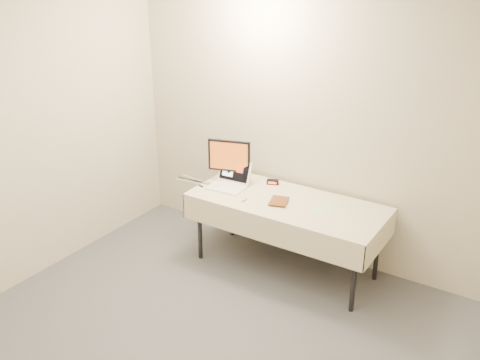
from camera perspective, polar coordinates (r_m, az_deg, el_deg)
The scene contains 9 objects.
back_wall at distance 5.23m, azimuth 7.62°, elevation 5.65°, with size 4.00×0.10×2.70m, color beige.
table at distance 5.09m, azimuth 5.01°, elevation -2.88°, with size 1.86×0.81×0.74m.
laptop at distance 5.35m, azimuth -1.09°, elevation -0.07°, with size 0.38×0.37×0.24m.
monitor at distance 5.37m, azimuth -1.16°, elevation 2.36°, with size 0.42×0.19×0.45m.
book at distance 5.00m, azimuth 3.28°, elevation -1.16°, with size 0.16×0.02×0.22m, color #934D1A.
alarm_clock at distance 5.41m, azimuth 3.50°, elevation -0.21°, with size 0.13×0.09×0.05m.
clicker at distance 5.05m, azimuth 0.44°, elevation -2.09°, with size 0.04×0.08×0.02m, color silver.
paper_form at distance 4.95m, azimuth 8.78°, elevation -3.09°, with size 0.11×0.28×0.00m, color #B8DAAE.
usb_dongle at distance 5.37m, azimuth -4.20°, elevation -0.64°, with size 0.06×0.02×0.01m, color black.
Camera 1 is at (2.09, -2.04, 2.89)m, focal length 40.00 mm.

